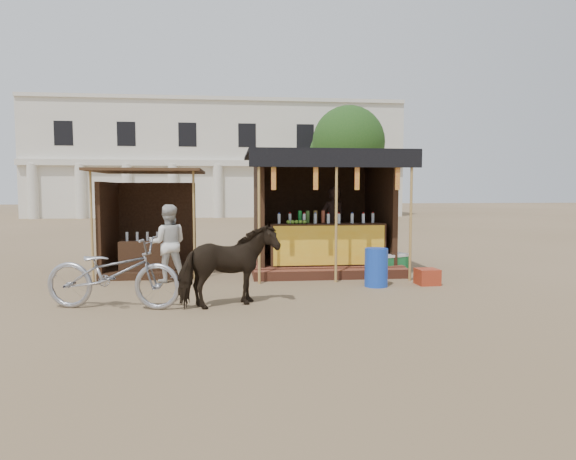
{
  "coord_description": "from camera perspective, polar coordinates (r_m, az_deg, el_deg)",
  "views": [
    {
      "loc": [
        -1.18,
        -8.87,
        1.94
      ],
      "look_at": [
        0.0,
        1.6,
        1.1
      ],
      "focal_mm": 32.0,
      "sensor_mm": 36.0,
      "label": 1
    }
  ],
  "objects": [
    {
      "name": "ground",
      "position": [
        9.16,
        1.13,
        -7.67
      ],
      "size": [
        120.0,
        120.0,
        0.0
      ],
      "primitive_type": "plane",
      "color": "#846B4C",
      "rests_on": "ground"
    },
    {
      "name": "main_stall",
      "position": [
        12.46,
        3.76,
        0.36
      ],
      "size": [
        3.6,
        3.61,
        2.78
      ],
      "color": "brown",
      "rests_on": "ground"
    },
    {
      "name": "secondary_stall",
      "position": [
        12.32,
        -15.69,
        -0.69
      ],
      "size": [
        2.4,
        2.4,
        2.38
      ],
      "color": "#392314",
      "rests_on": "ground"
    },
    {
      "name": "cow",
      "position": [
        8.49,
        -6.65,
        -4.02
      ],
      "size": [
        1.77,
        1.31,
        1.36
      ],
      "primitive_type": "imported",
      "rotation": [
        0.0,
        0.0,
        1.98
      ],
      "color": "black",
      "rests_on": "ground"
    },
    {
      "name": "motorbike",
      "position": [
        8.81,
        -18.83,
        -4.53
      ],
      "size": [
        2.33,
        1.19,
        1.17
      ],
      "primitive_type": "imported",
      "rotation": [
        0.0,
        0.0,
        1.38
      ],
      "color": "#9C9DA4",
      "rests_on": "ground"
    },
    {
      "name": "bystander",
      "position": [
        11.01,
        -13.18,
        -1.45
      ],
      "size": [
        0.83,
        0.66,
        1.62
      ],
      "primitive_type": "imported",
      "rotation": [
        0.0,
        0.0,
        3.2
      ],
      "color": "silver",
      "rests_on": "ground"
    },
    {
      "name": "blue_barrel",
      "position": [
        10.4,
        9.77,
        -4.12
      ],
      "size": [
        0.52,
        0.52,
        0.77
      ],
      "primitive_type": "cylinder",
      "rotation": [
        0.0,
        0.0,
        -0.14
      ],
      "color": "blue",
      "rests_on": "ground"
    },
    {
      "name": "red_crate",
      "position": [
        10.86,
        15.21,
        -5.03
      ],
      "size": [
        0.45,
        0.44,
        0.32
      ],
      "primitive_type": "cube",
      "rotation": [
        0.0,
        0.0,
        0.06
      ],
      "color": "#9A3019",
      "rests_on": "ground"
    },
    {
      "name": "cooler",
      "position": [
        12.1,
        11.6,
        -3.65
      ],
      "size": [
        0.76,
        0.66,
        0.46
      ],
      "color": "#197334",
      "rests_on": "ground"
    },
    {
      "name": "background_building",
      "position": [
        38.88,
        -7.7,
        7.52
      ],
      "size": [
        26.0,
        7.45,
        8.18
      ],
      "color": "silver",
      "rests_on": "ground"
    },
    {
      "name": "tree",
      "position": [
        31.91,
        6.33,
        9.37
      ],
      "size": [
        4.5,
        4.4,
        7.0
      ],
      "color": "#382314",
      "rests_on": "ground"
    }
  ]
}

